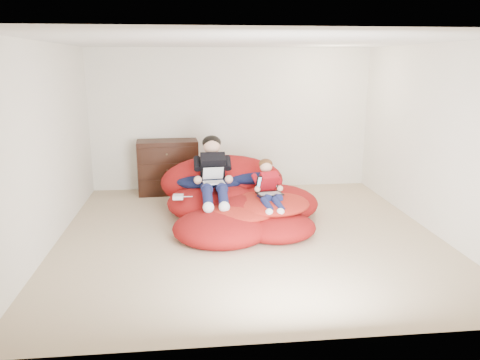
% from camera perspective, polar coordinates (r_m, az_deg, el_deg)
% --- Properties ---
extents(room_shell, '(5.10, 5.10, 2.77)m').
position_cam_1_polar(room_shell, '(6.25, 1.06, -4.80)').
color(room_shell, '#C3AC8B').
rests_on(room_shell, ground).
extents(dresser, '(1.07, 0.61, 0.94)m').
position_cam_1_polar(dresser, '(8.29, -8.76, 1.59)').
color(dresser, black).
rests_on(dresser, ground).
extents(beanbag_pile, '(2.37, 2.44, 0.91)m').
position_cam_1_polar(beanbag_pile, '(6.88, -0.27, -2.61)').
color(beanbag_pile, '#A01212').
rests_on(beanbag_pile, ground).
extents(cream_pillow, '(0.43, 0.27, 0.27)m').
position_cam_1_polar(cream_pillow, '(7.56, -4.95, 1.67)').
color(cream_pillow, beige).
rests_on(cream_pillow, beanbag_pile).
extents(older_boy, '(0.38, 1.27, 0.86)m').
position_cam_1_polar(older_boy, '(6.76, -3.30, 1.15)').
color(older_boy, black).
rests_on(older_boy, beanbag_pile).
extents(younger_boy, '(0.34, 0.93, 0.60)m').
position_cam_1_polar(younger_boy, '(6.52, 3.46, -0.60)').
color(younger_boy, '#A20E18').
rests_on(younger_boy, beanbag_pile).
extents(laptop_white, '(0.32, 0.33, 0.20)m').
position_cam_1_polar(laptop_white, '(6.70, -3.25, 0.20)').
color(laptop_white, silver).
rests_on(laptop_white, older_boy).
extents(laptop_black, '(0.38, 0.40, 0.24)m').
position_cam_1_polar(laptop_black, '(6.49, 3.52, -1.05)').
color(laptop_black, black).
rests_on(laptop_black, younger_boy).
extents(power_adapter, '(0.15, 0.15, 0.05)m').
position_cam_1_polar(power_adapter, '(6.60, -7.55, -2.06)').
color(power_adapter, silver).
rests_on(power_adapter, beanbag_pile).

